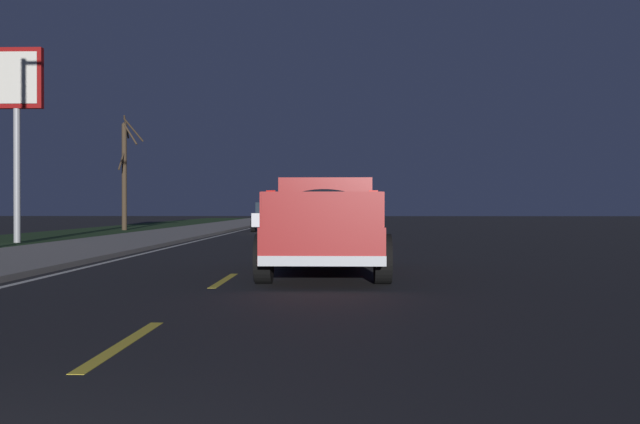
{
  "coord_description": "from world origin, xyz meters",
  "views": [
    {
      "loc": [
        -2.05,
        -2.03,
        1.29
      ],
      "look_at": [
        10.95,
        -1.66,
        1.2
      ],
      "focal_mm": 39.15,
      "sensor_mm": 36.0,
      "label": 1
    }
  ],
  "objects_px": {
    "sedan_red": "(327,222)",
    "pickup_truck": "(325,223)",
    "gas_price_sign": "(17,96)",
    "bare_tree_far": "(125,172)",
    "sedan_black": "(339,217)",
    "sedan_white": "(274,217)"
  },
  "relations": [
    {
      "from": "gas_price_sign",
      "to": "bare_tree_far",
      "type": "relative_size",
      "value": 1.09
    },
    {
      "from": "sedan_white",
      "to": "gas_price_sign",
      "type": "distance_m",
      "value": 15.55
    },
    {
      "from": "sedan_black",
      "to": "bare_tree_far",
      "type": "height_order",
      "value": "bare_tree_far"
    },
    {
      "from": "sedan_red",
      "to": "sedan_white",
      "type": "xyz_separation_m",
      "value": [
        13.19,
        3.11,
        0.0
      ]
    },
    {
      "from": "gas_price_sign",
      "to": "bare_tree_far",
      "type": "xyz_separation_m",
      "value": [
        13.92,
        0.39,
        -2.06
      ]
    },
    {
      "from": "sedan_red",
      "to": "gas_price_sign",
      "type": "bearing_deg",
      "value": 86.21
    },
    {
      "from": "sedan_red",
      "to": "gas_price_sign",
      "type": "distance_m",
      "value": 12.16
    },
    {
      "from": "sedan_white",
      "to": "gas_price_sign",
      "type": "relative_size",
      "value": 0.63
    },
    {
      "from": "sedan_black",
      "to": "pickup_truck",
      "type": "bearing_deg",
      "value": 179.4
    },
    {
      "from": "sedan_red",
      "to": "bare_tree_far",
      "type": "bearing_deg",
      "value": 38.46
    },
    {
      "from": "gas_price_sign",
      "to": "bare_tree_far",
      "type": "height_order",
      "value": "gas_price_sign"
    },
    {
      "from": "sedan_black",
      "to": "sedan_white",
      "type": "bearing_deg",
      "value": 60.99
    },
    {
      "from": "sedan_white",
      "to": "bare_tree_far",
      "type": "height_order",
      "value": "bare_tree_far"
    },
    {
      "from": "sedan_black",
      "to": "gas_price_sign",
      "type": "height_order",
      "value": "gas_price_sign"
    },
    {
      "from": "sedan_black",
      "to": "sedan_red",
      "type": "bearing_deg",
      "value": 178.08
    },
    {
      "from": "sedan_black",
      "to": "gas_price_sign",
      "type": "distance_m",
      "value": 16.32
    },
    {
      "from": "sedan_red",
      "to": "gas_price_sign",
      "type": "xyz_separation_m",
      "value": [
        0.75,
        11.26,
        4.53
      ]
    },
    {
      "from": "pickup_truck",
      "to": "sedan_white",
      "type": "xyz_separation_m",
      "value": [
        23.8,
        3.26,
        -0.2
      ]
    },
    {
      "from": "pickup_truck",
      "to": "bare_tree_far",
      "type": "bearing_deg",
      "value": 25.02
    },
    {
      "from": "sedan_red",
      "to": "pickup_truck",
      "type": "bearing_deg",
      "value": -179.19
    },
    {
      "from": "sedan_red",
      "to": "bare_tree_far",
      "type": "distance_m",
      "value": 18.89
    },
    {
      "from": "sedan_white",
      "to": "sedan_red",
      "type": "bearing_deg",
      "value": -166.73
    }
  ]
}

